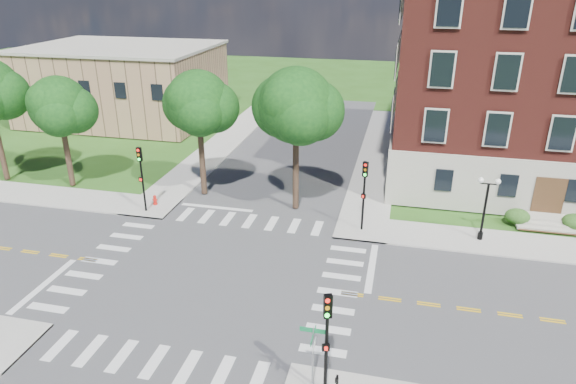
% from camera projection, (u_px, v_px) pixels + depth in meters
% --- Properties ---
extents(ground, '(160.00, 160.00, 0.00)m').
position_uv_depth(ground, '(212.00, 276.00, 29.31)').
color(ground, '#284E16').
rests_on(ground, ground).
extents(road_ew, '(90.00, 12.00, 0.01)m').
position_uv_depth(road_ew, '(212.00, 276.00, 29.31)').
color(road_ew, '#3D3D3F').
rests_on(road_ew, ground).
extents(road_ns, '(12.00, 90.00, 0.01)m').
position_uv_depth(road_ns, '(212.00, 276.00, 29.31)').
color(road_ns, '#3D3D3F').
rests_on(road_ns, ground).
extents(sidewalk_ne, '(34.00, 34.00, 0.12)m').
position_uv_depth(sidewalk_ne, '(470.00, 195.00, 39.83)').
color(sidewalk_ne, '#9E9B93').
rests_on(sidewalk_ne, ground).
extents(sidewalk_nw, '(34.00, 34.00, 0.12)m').
position_uv_depth(sidewalk_nw, '(113.00, 164.00, 46.25)').
color(sidewalk_nw, '#9E9B93').
rests_on(sidewalk_nw, ground).
extents(crosswalk_east, '(2.20, 10.20, 0.02)m').
position_uv_depth(crosswalk_east, '(337.00, 293.00, 27.81)').
color(crosswalk_east, silver).
rests_on(crosswalk_east, ground).
extents(stop_bar_east, '(0.40, 5.50, 0.00)m').
position_uv_depth(stop_bar_east, '(372.00, 268.00, 30.16)').
color(stop_bar_east, silver).
rests_on(stop_bar_east, ground).
extents(secondary_building, '(20.40, 15.40, 8.30)m').
position_uv_depth(secondary_building, '(124.00, 82.00, 59.05)').
color(secondary_building, '#9E7657').
rests_on(secondary_building, ground).
extents(tree_b, '(4.49, 4.49, 8.78)m').
position_uv_depth(tree_b, '(59.00, 106.00, 39.02)').
color(tree_b, '#2F2217').
rests_on(tree_b, ground).
extents(tree_c, '(4.71, 4.71, 9.53)m').
position_uv_depth(tree_c, '(198.00, 103.00, 37.21)').
color(tree_c, '#2F2217').
rests_on(tree_c, ground).
extents(tree_d, '(5.23, 5.23, 10.21)m').
position_uv_depth(tree_d, '(296.00, 106.00, 34.60)').
color(tree_d, '#2F2217').
rests_on(tree_d, ground).
extents(traffic_signal_se, '(0.38, 0.45, 4.80)m').
position_uv_depth(traffic_signal_se, '(327.00, 333.00, 19.79)').
color(traffic_signal_se, black).
rests_on(traffic_signal_se, ground).
extents(traffic_signal_ne, '(0.38, 0.46, 4.80)m').
position_uv_depth(traffic_signal_ne, '(364.00, 187.00, 33.18)').
color(traffic_signal_ne, black).
rests_on(traffic_signal_ne, ground).
extents(traffic_signal_nw, '(0.33, 0.37, 4.80)m').
position_uv_depth(traffic_signal_nw, '(141.00, 171.00, 35.86)').
color(traffic_signal_nw, black).
rests_on(traffic_signal_nw, ground).
extents(twin_lamp_west, '(1.36, 0.36, 4.23)m').
position_uv_depth(twin_lamp_west, '(485.00, 205.00, 32.19)').
color(twin_lamp_west, black).
rests_on(twin_lamp_west, ground).
extents(street_sign_pole, '(1.10, 1.10, 3.10)m').
position_uv_depth(street_sign_pole, '(313.00, 347.00, 20.34)').
color(street_sign_pole, gray).
rests_on(street_sign_pole, ground).
extents(fire_hydrant, '(0.35, 0.35, 0.75)m').
position_uv_depth(fire_hydrant, '(155.00, 200.00, 37.92)').
color(fire_hydrant, red).
rests_on(fire_hydrant, ground).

